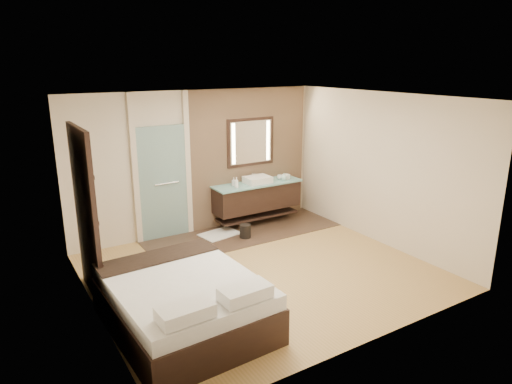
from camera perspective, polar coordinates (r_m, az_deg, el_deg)
floor at (r=7.31m, az=0.74°, el=-9.89°), size 5.00×5.00×0.00m
tile_strip at (r=8.85m, az=-1.55°, el=-5.11°), size 3.80×1.30×0.01m
stone_wall at (r=9.22m, az=-0.83°, el=4.48°), size 2.60×0.08×2.70m
vanity at (r=9.16m, az=0.13°, el=-0.55°), size 1.85×0.55×0.88m
mirror_unit at (r=9.12m, az=-0.66°, el=6.27°), size 1.06×0.04×0.96m
frosted_door at (r=8.48m, az=-11.59°, el=1.70°), size 1.10×0.12×2.70m
shoji_partition at (r=6.55m, az=-20.45°, el=-2.66°), size 0.06×1.20×2.40m
bed at (r=5.84m, az=-8.97°, el=-13.50°), size 1.76×2.16×0.80m
bath_mat at (r=8.77m, az=-4.57°, el=-5.27°), size 0.79×0.61×0.02m
waste_bin at (r=8.57m, az=-1.35°, el=-4.93°), size 0.27×0.27×0.26m
tissue_box at (r=9.39m, az=3.76°, el=1.93°), size 0.15×0.15×0.10m
soap_bottle_a at (r=8.70m, az=-2.46°, el=1.17°), size 0.10×0.10×0.20m
soap_bottle_b at (r=8.88m, az=-2.79°, el=1.31°), size 0.09×0.09×0.16m
soap_bottle_c at (r=9.30m, az=3.51°, el=1.92°), size 0.14×0.14×0.14m
cup at (r=9.38m, az=2.98°, el=1.89°), size 0.11×0.11×0.09m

